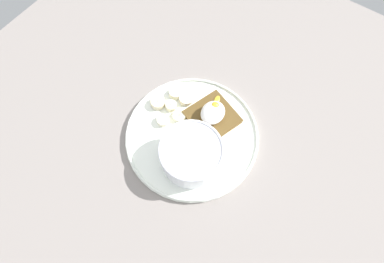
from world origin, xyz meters
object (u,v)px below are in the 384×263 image
at_px(oatmeal_bowl, 191,154).
at_px(banana_slice_front, 179,116).
at_px(banana_slice_right, 176,93).
at_px(banana_slice_outer, 158,103).
at_px(banana_slice_back, 163,120).
at_px(banana_slice_left, 171,106).
at_px(toast_slice, 212,117).
at_px(poached_egg, 213,112).
at_px(banana_slice_inner, 186,99).

height_order(oatmeal_bowl, banana_slice_front, oatmeal_bowl).
xyz_separation_m(banana_slice_right, banana_slice_outer, (-0.05, 0.02, 0.00)).
xyz_separation_m(banana_slice_back, banana_slice_outer, (0.03, 0.04, 0.00)).
bearing_deg(banana_slice_left, toast_slice, -72.00).
distance_m(toast_slice, banana_slice_outer, 0.13).
height_order(poached_egg, banana_slice_left, poached_egg).
distance_m(toast_slice, banana_slice_left, 0.10).
distance_m(banana_slice_right, banana_slice_outer, 0.05).
bearing_deg(banana_slice_right, oatmeal_bowl, -132.30).
xyz_separation_m(toast_slice, banana_slice_back, (-0.07, 0.09, -0.00)).
xyz_separation_m(oatmeal_bowl, banana_slice_front, (0.07, 0.08, -0.03)).
distance_m(poached_egg, banana_slice_back, 0.11).
distance_m(banana_slice_left, banana_slice_inner, 0.04).
height_order(oatmeal_bowl, banana_slice_outer, oatmeal_bowl).
xyz_separation_m(banana_slice_left, banana_slice_back, (-0.04, -0.01, -0.00)).
height_order(banana_slice_front, banana_slice_outer, banana_slice_outer).
bearing_deg(banana_slice_back, toast_slice, -50.62).
bearing_deg(poached_egg, banana_slice_back, 130.01).
bearing_deg(banana_slice_back, banana_slice_inner, -7.45).
distance_m(oatmeal_bowl, banana_slice_back, 0.11).
relative_size(banana_slice_left, banana_slice_outer, 0.82).
bearing_deg(banana_slice_front, banana_slice_left, 72.21).
distance_m(poached_egg, banana_slice_right, 0.11).
height_order(banana_slice_front, banana_slice_inner, banana_slice_inner).
height_order(oatmeal_bowl, banana_slice_inner, oatmeal_bowl).
distance_m(banana_slice_front, banana_slice_left, 0.03).
bearing_deg(banana_slice_front, toast_slice, -57.22).
bearing_deg(toast_slice, banana_slice_back, 129.38).
height_order(banana_slice_left, banana_slice_back, banana_slice_left).
xyz_separation_m(banana_slice_back, banana_slice_inner, (0.07, -0.01, -0.00)).
height_order(toast_slice, banana_slice_left, banana_slice_left).
relative_size(banana_slice_inner, banana_slice_outer, 0.83).
bearing_deg(toast_slice, oatmeal_bowl, -170.66).
relative_size(oatmeal_bowl, banana_slice_right, 3.13).
height_order(toast_slice, banana_slice_outer, banana_slice_outer).
bearing_deg(poached_egg, oatmeal_bowl, -170.61).
relative_size(poached_egg, banana_slice_right, 1.95).
bearing_deg(oatmeal_bowl, banana_slice_back, 69.92).
relative_size(oatmeal_bowl, banana_slice_inner, 3.44).
height_order(poached_egg, banana_slice_outer, poached_egg).
distance_m(toast_slice, banana_slice_right, 0.11).
bearing_deg(banana_slice_back, banana_slice_outer, 52.30).
bearing_deg(oatmeal_bowl, banana_slice_inner, 40.02).
bearing_deg(banana_slice_left, banana_slice_inner, -27.51).
distance_m(oatmeal_bowl, poached_egg, 0.11).
xyz_separation_m(oatmeal_bowl, poached_egg, (0.11, 0.02, -0.00)).
xyz_separation_m(oatmeal_bowl, banana_slice_right, (0.11, 0.12, -0.03)).
relative_size(oatmeal_bowl, toast_slice, 1.04).
relative_size(banana_slice_left, banana_slice_inner, 0.98).
distance_m(poached_egg, banana_slice_front, 0.08).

